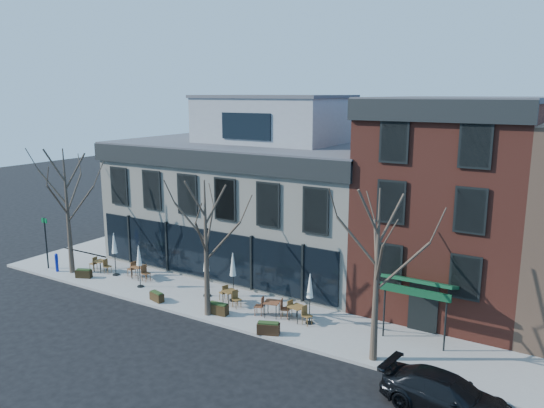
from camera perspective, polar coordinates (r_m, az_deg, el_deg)
The scene contains 25 objects.
ground at distance 32.80m, azimuth -6.81°, elevation -8.51°, with size 120.00×120.00×0.00m, color black.
sidewalk_front at distance 29.35m, azimuth -4.37°, elevation -10.82°, with size 33.50×4.70×0.15m, color gray.
sidewalk_side at distance 44.25m, azimuth -13.50°, elevation -3.28°, with size 4.50×12.00×0.15m, color gray.
corner_building at distance 35.46m, azimuth -1.84°, elevation 1.04°, with size 18.39×10.39×11.10m.
red_brick_building at distance 30.22m, azimuth 19.00°, elevation 0.26°, with size 8.20×11.78×11.18m.
tree_corner at distance 35.38m, azimuth -21.14°, elevation -0.57°, with size 3.93×3.98×7.92m.
tree_mid at distance 26.93m, azimuth -7.10°, elevation -4.58°, with size 3.50×3.55×7.04m.
tree_right at distance 22.61m, azimuth 11.21°, elevation -7.35°, with size 3.72×3.77×7.48m.
sign_pole at distance 37.30m, azimuth -23.14°, elevation -3.56°, with size 0.50×0.10×3.40m.
parked_sedan at distance 21.24m, azimuth 18.30°, elevation -18.94°, with size 1.96×4.83×1.40m, color black.
call_box at distance 36.75m, azimuth -22.16°, elevation -5.77°, with size 0.26×0.24×1.22m.
cafe_set_0 at distance 35.83m, azimuth -17.99°, elevation -6.23°, with size 1.71×0.71×0.89m.
cafe_set_1 at distance 33.85m, azimuth -14.15°, elevation -6.98°, with size 1.89×0.82×0.98m.
cafe_set_3 at distance 29.20m, azimuth -4.54°, elevation -9.79°, with size 1.76×1.00×0.91m.
cafe_set_4 at distance 27.55m, azimuth -0.00°, elevation -11.03°, with size 1.92×0.95×0.98m.
cafe_set_5 at distance 27.10m, azimuth 2.71°, elevation -11.49°, with size 1.84×0.87×0.95m.
umbrella_0 at distance 34.45m, azimuth -16.61°, elevation -4.31°, with size 0.44×0.44×2.73m.
umbrella_1 at distance 32.05m, azimuth -14.12°, elevation -5.63°, with size 0.41×0.41×2.53m.
umbrella_2 at distance 29.88m, azimuth -7.09°, elevation -6.26°, with size 0.45×0.45×2.80m.
umbrella_3 at distance 29.09m, azimuth -4.23°, elevation -6.77°, with size 0.44×0.44×2.75m.
umbrella_4 at distance 26.35m, azimuth 4.10°, elevation -9.06°, with size 0.41×0.41×2.59m.
planter_0 at distance 35.08m, azimuth -19.59°, elevation -7.05°, with size 1.04×0.74×0.54m.
planter_1 at distance 30.24m, azimuth -12.28°, elevation -9.69°, with size 0.99×0.58×0.52m.
planter_2 at distance 28.04m, azimuth -5.84°, elevation -11.13°, with size 1.12×0.55×0.61m.
planter_3 at distance 25.78m, azimuth -0.39°, elevation -13.21°, with size 1.15×0.80×0.60m.
Camera 1 is at (19.22, -24.03, 11.36)m, focal length 35.00 mm.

